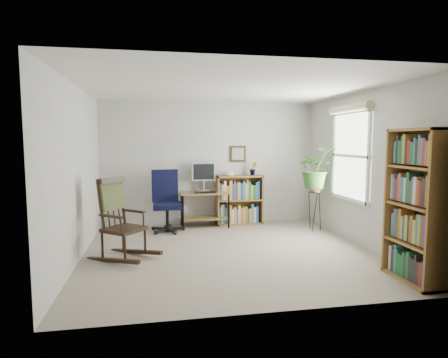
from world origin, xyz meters
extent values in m
cube|color=gray|center=(0.00, 0.00, 0.00)|extent=(4.20, 4.00, 0.00)
cube|color=silver|center=(0.00, 0.00, 2.40)|extent=(4.20, 4.00, 0.00)
cube|color=#B4B4B0|center=(0.00, 2.00, 1.20)|extent=(4.20, 0.00, 2.40)
cube|color=#B4B4B0|center=(0.00, -2.00, 1.20)|extent=(4.20, 0.00, 2.40)
cube|color=#B4B4B0|center=(-2.10, 0.00, 1.20)|extent=(0.00, 4.00, 2.40)
cube|color=#B4B4B0|center=(2.10, 0.00, 1.20)|extent=(0.00, 4.00, 2.40)
cube|color=black|center=(-0.14, 1.58, 0.68)|extent=(0.40, 0.15, 0.02)
imported|color=#316C26|center=(1.80, 1.03, 1.51)|extent=(1.69, 1.88, 1.46)
imported|color=#316C26|center=(0.85, 1.83, 1.02)|extent=(0.13, 0.24, 0.11)
camera|label=1|loc=(-1.03, -5.31, 1.65)|focal=30.00mm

